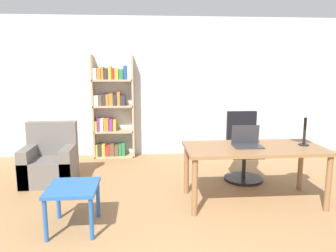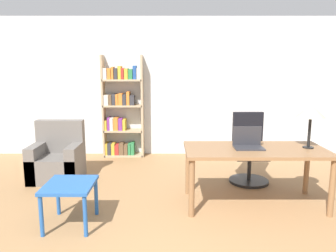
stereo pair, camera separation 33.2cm
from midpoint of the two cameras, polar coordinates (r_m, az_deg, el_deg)
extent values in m
cube|color=silver|center=(6.52, -2.95, 6.77)|extent=(8.00, 0.06, 2.70)
cube|color=olive|center=(4.30, 12.63, -3.83)|extent=(1.76, 0.83, 0.04)
cylinder|color=olive|center=(3.90, 2.21, -10.69)|extent=(0.07, 0.07, 0.70)
cylinder|color=olive|center=(4.40, 24.22, -9.16)|extent=(0.07, 0.07, 0.70)
cylinder|color=olive|center=(4.57, 1.14, -7.52)|extent=(0.07, 0.07, 0.70)
cylinder|color=olive|center=(5.00, 20.32, -6.60)|extent=(0.07, 0.07, 0.70)
cube|color=#2D2D33|center=(4.26, 11.56, -3.51)|extent=(0.36, 0.25, 0.02)
cube|color=#2D2D33|center=(4.33, 11.21, -1.47)|extent=(0.36, 0.03, 0.25)
cube|color=white|center=(4.34, 11.19, -1.44)|extent=(0.33, 0.02, 0.22)
cylinder|color=black|center=(4.56, 20.65, -3.08)|extent=(0.13, 0.13, 0.01)
cylinder|color=black|center=(4.52, 20.81, -0.66)|extent=(0.04, 0.04, 0.38)
cone|color=#C6B793|center=(4.48, 21.02, 2.68)|extent=(0.35, 0.35, 0.15)
cylinder|color=black|center=(5.28, 11.21, -9.01)|extent=(0.60, 0.60, 0.04)
cylinder|color=#262626|center=(5.22, 11.29, -6.94)|extent=(0.06, 0.06, 0.36)
cube|color=black|center=(5.16, 11.38, -4.51)|extent=(0.49, 0.49, 0.10)
cube|color=black|center=(5.28, 10.90, -0.48)|extent=(0.46, 0.08, 0.56)
cube|color=#2356A3|center=(3.76, -18.78, -10.19)|extent=(0.52, 0.59, 0.04)
cylinder|color=#2356A3|center=(3.68, -23.11, -14.99)|extent=(0.04, 0.04, 0.45)
cylinder|color=#2356A3|center=(3.57, -15.91, -15.38)|extent=(0.04, 0.04, 0.45)
cylinder|color=#2356A3|center=(4.14, -20.82, -11.99)|extent=(0.04, 0.04, 0.45)
cylinder|color=#2356A3|center=(4.04, -14.46, -12.21)|extent=(0.04, 0.04, 0.45)
cube|color=#66605B|center=(5.38, -21.56, -7.27)|extent=(0.75, 0.65, 0.38)
cube|color=#66605B|center=(5.50, -21.14, -1.98)|extent=(0.75, 0.16, 0.52)
cube|color=#66605B|center=(5.45, -24.62, -6.26)|extent=(0.16, 0.65, 0.57)
cube|color=#66605B|center=(5.27, -18.54, -6.38)|extent=(0.16, 0.65, 0.57)
cube|color=tan|center=(6.45, -14.32, 3.17)|extent=(0.04, 0.28, 1.97)
cube|color=tan|center=(6.37, -7.61, 3.31)|extent=(0.04, 0.28, 1.97)
cube|color=tan|center=(6.58, -10.70, -5.13)|extent=(0.75, 0.28, 0.04)
cube|color=gold|center=(6.60, -13.66, -4.03)|extent=(0.04, 0.24, 0.23)
cube|color=#333338|center=(6.59, -13.14, -4.04)|extent=(0.07, 0.24, 0.23)
cube|color=gold|center=(6.58, -12.52, -4.06)|extent=(0.06, 0.24, 0.22)
cube|color=#B72D28|center=(6.57, -11.88, -4.16)|extent=(0.07, 0.24, 0.20)
cube|color=brown|center=(6.56, -11.13, -4.04)|extent=(0.09, 0.24, 0.22)
cube|color=brown|center=(6.55, -10.35, -4.14)|extent=(0.07, 0.24, 0.20)
cube|color=#2D7F47|center=(6.54, -9.75, -4.05)|extent=(0.05, 0.24, 0.22)
cube|color=#2D7F47|center=(6.53, -9.20, -3.97)|extent=(0.06, 0.24, 0.24)
cube|color=tan|center=(6.47, -10.85, -0.93)|extent=(0.75, 0.28, 0.04)
cube|color=gold|center=(6.50, -13.82, 0.04)|extent=(0.05, 0.24, 0.20)
cube|color=#7F338C|center=(6.48, -13.34, 0.27)|extent=(0.05, 0.24, 0.25)
cube|color=silver|center=(6.48, -12.84, 0.24)|extent=(0.06, 0.24, 0.24)
cube|color=orange|center=(6.46, -12.11, 0.26)|extent=(0.09, 0.24, 0.24)
cube|color=#7F338C|center=(6.46, -11.33, 0.21)|extent=(0.07, 0.24, 0.23)
cube|color=gold|center=(6.45, -10.69, 0.16)|extent=(0.05, 0.24, 0.21)
cube|color=tan|center=(6.40, -10.99, 3.40)|extent=(0.75, 0.28, 0.04)
cube|color=silver|center=(6.43, -13.81, 4.36)|extent=(0.09, 0.24, 0.19)
cube|color=brown|center=(6.42, -13.11, 4.38)|extent=(0.06, 0.24, 0.20)
cube|color=#333338|center=(6.40, -12.51, 4.48)|extent=(0.06, 0.24, 0.21)
cube|color=orange|center=(6.40, -11.97, 4.46)|extent=(0.05, 0.24, 0.21)
cube|color=orange|center=(6.39, -11.36, 4.54)|extent=(0.08, 0.24, 0.22)
cube|color=#333338|center=(6.38, -10.69, 4.48)|extent=(0.07, 0.24, 0.20)
cube|color=orange|center=(6.37, -10.06, 4.73)|extent=(0.06, 0.24, 0.26)
cube|color=#333338|center=(6.37, -9.37, 4.44)|extent=(0.08, 0.24, 0.19)
cube|color=tan|center=(6.36, -11.15, 7.81)|extent=(0.75, 0.28, 0.04)
cube|color=silver|center=(6.40, -14.07, 8.81)|extent=(0.08, 0.24, 0.21)
cube|color=orange|center=(6.39, -13.35, 8.84)|extent=(0.07, 0.24, 0.21)
cube|color=orange|center=(6.38, -12.77, 8.96)|extent=(0.04, 0.24, 0.23)
cube|color=#333338|center=(6.37, -12.20, 8.88)|extent=(0.06, 0.24, 0.21)
cube|color=gold|center=(6.36, -11.56, 9.08)|extent=(0.06, 0.24, 0.25)
cube|color=#B72D28|center=(6.35, -11.03, 8.92)|extent=(0.05, 0.24, 0.21)
cube|color=gold|center=(6.35, -10.43, 8.91)|extent=(0.07, 0.24, 0.20)
cube|color=#2D7F47|center=(6.34, -9.68, 8.87)|extent=(0.08, 0.24, 0.19)
cube|color=#234C99|center=(6.33, -8.96, 9.19)|extent=(0.06, 0.24, 0.26)
cube|color=silver|center=(6.33, -8.25, 8.99)|extent=(0.08, 0.24, 0.21)
camera|label=1|loc=(0.17, -92.24, -0.40)|focal=35.00mm
camera|label=2|loc=(0.17, 87.76, 0.40)|focal=35.00mm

